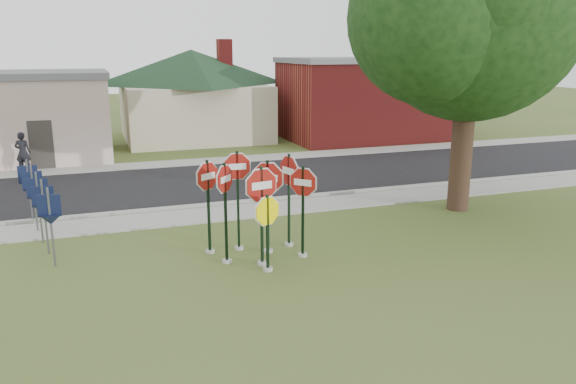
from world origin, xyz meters
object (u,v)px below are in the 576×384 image
object	(u,v)px
pedestrian	(23,152)
stop_sign_center	(262,201)
stop_sign_left	(225,200)
stop_sign_yellow	(267,225)
oak_tree	(472,10)

from	to	relation	value
pedestrian	stop_sign_center	bearing A→B (deg)	132.56
stop_sign_center	stop_sign_left	bearing A→B (deg)	152.05
stop_sign_yellow	pedestrian	distance (m)	15.34
stop_sign_center	stop_sign_yellow	size ratio (longest dim) A/B	1.31
oak_tree	pedestrian	size ratio (longest dim) A/B	5.95
oak_tree	pedestrian	world-z (taller)	oak_tree
stop_sign_center	oak_tree	size ratio (longest dim) A/B	0.25
oak_tree	stop_sign_yellow	bearing A→B (deg)	-158.26
stop_sign_center	stop_sign_yellow	bearing A→B (deg)	-88.48
stop_sign_center	stop_sign_left	xyz separation A→B (m)	(-0.80, 0.42, -0.03)
stop_sign_center	pedestrian	distance (m)	14.96
stop_sign_center	oak_tree	world-z (taller)	oak_tree
stop_sign_center	pedestrian	size ratio (longest dim) A/B	1.48
stop_sign_center	oak_tree	xyz separation A→B (m)	(7.64, 2.62, 4.75)
pedestrian	stop_sign_left	bearing A→B (deg)	130.42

